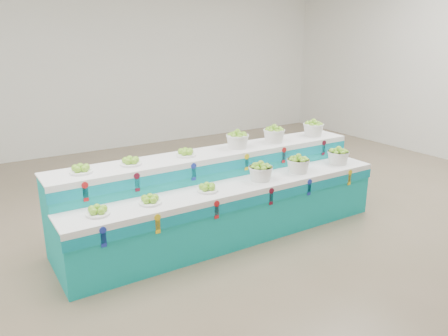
{
  "coord_description": "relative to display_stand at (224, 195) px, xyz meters",
  "views": [
    {
      "loc": [
        -3.39,
        -4.35,
        2.47
      ],
      "look_at": [
        -0.66,
        0.03,
        0.87
      ],
      "focal_mm": 35.04,
      "sensor_mm": 36.0,
      "label": 1
    }
  ],
  "objects": [
    {
      "name": "ground",
      "position": [
        0.66,
        -0.03,
        -0.51
      ],
      "size": [
        10.0,
        10.0,
        0.0
      ],
      "primitive_type": "plane",
      "color": "brown",
      "rests_on": "ground"
    },
    {
      "name": "back_wall",
      "position": [
        0.66,
        4.97,
        1.49
      ],
      "size": [
        10.0,
        0.0,
        10.0
      ],
      "primitive_type": "plane",
      "rotation": [
        1.57,
        0.0,
        0.0
      ],
      "color": "silver",
      "rests_on": "ground"
    },
    {
      "name": "display_stand",
      "position": [
        0.0,
        0.0,
        0.0
      ],
      "size": [
        4.21,
        1.1,
        1.02
      ],
      "primitive_type": null,
      "rotation": [
        0.0,
        0.0,
        0.0
      ],
      "color": "#0FA9A8",
      "rests_on": "ground"
    },
    {
      "name": "plate_lower_left",
      "position": [
        -1.66,
        -0.27,
        0.26
      ],
      "size": [
        0.25,
        0.25,
        0.1
      ],
      "primitive_type": "cylinder",
      "rotation": [
        0.0,
        0.0,
        0.0
      ],
      "color": "white",
      "rests_on": "display_stand"
    },
    {
      "name": "plate_lower_mid",
      "position": [
        -1.1,
        -0.26,
        0.26
      ],
      "size": [
        0.25,
        0.25,
        0.1
      ],
      "primitive_type": "cylinder",
      "rotation": [
        0.0,
        0.0,
        0.0
      ],
      "color": "white",
      "rests_on": "display_stand"
    },
    {
      "name": "plate_lower_right",
      "position": [
        -0.39,
        -0.26,
        0.26
      ],
      "size": [
        0.25,
        0.25,
        0.1
      ],
      "primitive_type": "cylinder",
      "rotation": [
        0.0,
        0.0,
        0.0
      ],
      "color": "white",
      "rests_on": "display_stand"
    },
    {
      "name": "basket_lower_left",
      "position": [
        0.37,
        -0.26,
        0.32
      ],
      "size": [
        0.3,
        0.3,
        0.22
      ],
      "primitive_type": null,
      "rotation": [
        0.0,
        0.0,
        0.0
      ],
      "color": "silver",
      "rests_on": "display_stand"
    },
    {
      "name": "basket_lower_mid",
      "position": [
        0.98,
        -0.26,
        0.32
      ],
      "size": [
        0.3,
        0.3,
        0.22
      ],
      "primitive_type": null,
      "rotation": [
        0.0,
        0.0,
        0.0
      ],
      "color": "silver",
      "rests_on": "display_stand"
    },
    {
      "name": "basket_lower_right",
      "position": [
        1.72,
        -0.25,
        0.32
      ],
      "size": [
        0.3,
        0.3,
        0.22
      ],
      "primitive_type": null,
      "rotation": [
        0.0,
        0.0,
        0.0
      ],
      "color": "silver",
      "rests_on": "display_stand"
    },
    {
      "name": "plate_upper_left",
      "position": [
        -1.67,
        0.25,
        0.56
      ],
      "size": [
        0.25,
        0.25,
        0.1
      ],
      "primitive_type": "cylinder",
      "rotation": [
        0.0,
        0.0,
        0.0
      ],
      "color": "white",
      "rests_on": "display_stand"
    },
    {
      "name": "plate_upper_mid",
      "position": [
        -1.1,
        0.26,
        0.56
      ],
      "size": [
        0.25,
        0.25,
        0.1
      ],
      "primitive_type": "cylinder",
      "rotation": [
        0.0,
        0.0,
        0.0
      ],
      "color": "white",
      "rests_on": "display_stand"
    },
    {
      "name": "plate_upper_right",
      "position": [
        -0.39,
        0.26,
        0.56
      ],
      "size": [
        0.25,
        0.25,
        0.1
      ],
      "primitive_type": "cylinder",
      "rotation": [
        0.0,
        0.0,
        0.0
      ],
      "color": "white",
      "rests_on": "display_stand"
    },
    {
      "name": "basket_upper_left",
      "position": [
        0.37,
        0.26,
        0.62
      ],
      "size": [
        0.3,
        0.3,
        0.22
      ],
      "primitive_type": null,
      "rotation": [
        0.0,
        0.0,
        0.0
      ],
      "color": "silver",
      "rests_on": "display_stand"
    },
    {
      "name": "basket_upper_mid",
      "position": [
        0.98,
        0.26,
        0.62
      ],
      "size": [
        0.3,
        0.3,
        0.22
      ],
      "primitive_type": null,
      "rotation": [
        0.0,
        0.0,
        0.0
      ],
      "color": "silver",
      "rests_on": "display_stand"
    },
    {
      "name": "basket_upper_right",
      "position": [
        1.72,
        0.27,
        0.62
      ],
      "size": [
        0.3,
        0.3,
        0.22
      ],
      "primitive_type": null,
      "rotation": [
        0.0,
        0.0,
        0.0
      ],
      "color": "silver",
      "rests_on": "display_stand"
    }
  ]
}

